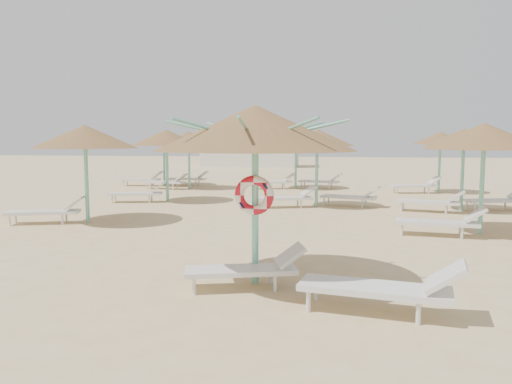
# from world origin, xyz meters

# --- Properties ---
(ground) EXTENTS (120.00, 120.00, 0.00)m
(ground) POSITION_xyz_m (0.00, 0.00, 0.00)
(ground) COLOR #DABA85
(ground) RESTS_ON ground
(main_palapa) EXTENTS (3.18, 3.18, 2.85)m
(main_palapa) POSITION_xyz_m (-0.20, 0.18, 2.48)
(main_palapa) COLOR #72C7B0
(main_palapa) RESTS_ON ground
(lounger_main_a) EXTENTS (1.94, 1.04, 0.67)m
(lounger_main_a) POSITION_xyz_m (-0.25, -0.13, 0.32)
(lounger_main_a) COLOR silver
(lounger_main_a) RESTS_ON ground
(lounger_main_b) EXTENTS (2.21, 1.01, 0.77)m
(lounger_main_b) POSITION_xyz_m (1.73, -0.99, 0.37)
(lounger_main_b) COLOR silver
(lounger_main_b) RESTS_ON ground
(palapa_field) EXTENTS (20.94, 14.29, 2.72)m
(palapa_field) POSITION_xyz_m (0.44, 10.75, 2.31)
(palapa_field) COLOR #72C7B0
(palapa_field) RESTS_ON ground
(service_hut) EXTENTS (8.40, 4.40, 3.25)m
(service_hut) POSITION_xyz_m (-6.00, 35.00, 1.64)
(service_hut) COLOR silver
(service_hut) RESTS_ON ground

